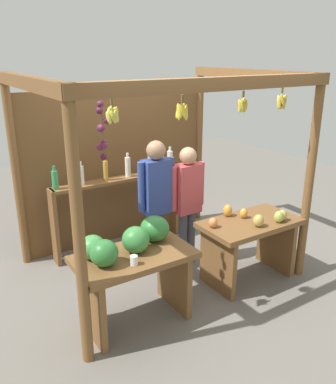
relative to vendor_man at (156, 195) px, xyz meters
name	(u,v)px	position (x,y,z in m)	size (l,w,h in m)	color
ground_plane	(159,267)	(0.05, 0.03, -0.99)	(12.00, 12.00, 0.00)	slate
market_stall	(139,152)	(0.05, 0.49, 0.42)	(2.87, 2.21, 2.38)	brown
fruit_counter_left	(131,260)	(-0.72, -0.72, -0.31)	(1.15, 0.64, 1.01)	brown
fruit_counter_right	(249,237)	(0.81, -0.76, -0.44)	(1.15, 0.64, 0.89)	brown
bottle_shelf_unit	(118,193)	(-0.11, 0.82, -0.19)	(1.84, 0.22, 1.35)	brown
vendor_man	(156,195)	(0.00, 0.00, 0.00)	(0.48, 0.22, 1.64)	#4F3C44
vendor_woman	(187,197)	(0.40, -0.07, -0.08)	(0.48, 0.21, 1.53)	#474854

